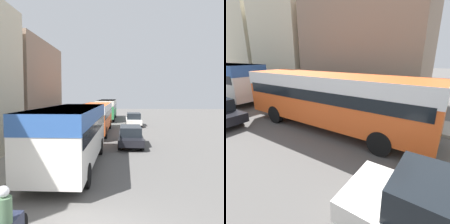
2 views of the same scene
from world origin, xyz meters
TOP-DOWN VIEW (x-y plane):
  - sidewalk at (-5.10, 0.00)m, footprint 2.20×120.00m
  - building_corner at (-9.26, 0.20)m, footprint 6.12×7.01m
  - building_midblock at (-8.99, 7.80)m, footprint 5.57×6.76m
  - building_far_terrace at (-9.17, 16.74)m, footprint 5.94×9.84m
  - bus_following at (-2.00, 18.28)m, footprint 2.65×10.19m

SIDE VIEW (x-z plane):
  - sidewalk at x=-5.10m, z-range 0.00..0.15m
  - bus_following at x=-2.00m, z-range 0.44..3.29m
  - building_far_terrace at x=-9.17m, z-range 0.00..8.48m
  - building_midblock at x=-8.99m, z-range 0.00..9.23m
  - building_corner at x=-9.26m, z-range 0.00..9.45m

